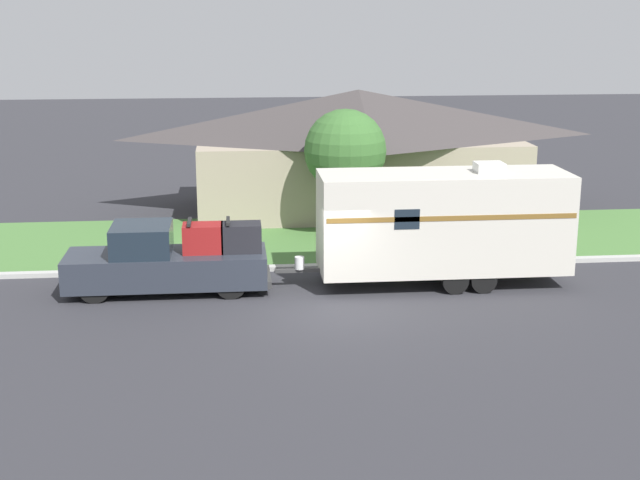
% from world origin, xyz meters
% --- Properties ---
extents(ground_plane, '(120.00, 120.00, 0.00)m').
position_xyz_m(ground_plane, '(0.00, 0.00, 0.00)').
color(ground_plane, '#2D2D33').
extents(curb_strip, '(80.00, 0.30, 0.14)m').
position_xyz_m(curb_strip, '(0.00, 3.75, 0.07)').
color(curb_strip, '#ADADA8').
rests_on(curb_strip, ground_plane).
extents(lawn_strip, '(80.00, 7.00, 0.03)m').
position_xyz_m(lawn_strip, '(0.00, 7.40, 0.01)').
color(lawn_strip, '#477538').
rests_on(lawn_strip, ground_plane).
extents(house_across_street, '(13.49, 6.58, 4.76)m').
position_xyz_m(house_across_street, '(2.53, 12.10, 2.47)').
color(house_across_street, gray).
rests_on(house_across_street, ground_plane).
extents(pickup_truck, '(5.73, 1.93, 2.06)m').
position_xyz_m(pickup_truck, '(-4.28, 1.91, 0.90)').
color(pickup_truck, black).
rests_on(pickup_truck, ground_plane).
extents(travel_trailer, '(8.43, 2.30, 3.56)m').
position_xyz_m(travel_trailer, '(3.58, 1.91, 1.86)').
color(travel_trailer, black).
rests_on(travel_trailer, ground_plane).
extents(mailbox, '(0.48, 0.20, 1.42)m').
position_xyz_m(mailbox, '(1.12, 4.35, 1.08)').
color(mailbox, brown).
rests_on(mailbox, ground_plane).
extents(tree_in_yard, '(2.85, 2.85, 4.50)m').
position_xyz_m(tree_in_yard, '(1.46, 7.68, 3.06)').
color(tree_in_yard, brown).
rests_on(tree_in_yard, ground_plane).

